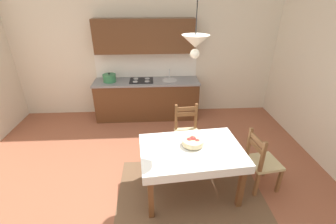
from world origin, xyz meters
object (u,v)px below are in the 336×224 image
(fruit_bowl, at_px, (193,142))
(pendant_lamp, at_px, (195,42))
(kitchen_cabinetry, at_px, (146,82))
(dining_table, at_px, (191,156))
(dining_chair_window_side, at_px, (261,162))
(dining_chair_kitchen_side, at_px, (187,133))

(fruit_bowl, xyz_separation_m, pendant_lamp, (-0.03, 0.04, 1.33))
(kitchen_cabinetry, xyz_separation_m, dining_table, (0.67, -2.47, -0.23))
(kitchen_cabinetry, bearing_deg, fruit_bowl, -73.80)
(kitchen_cabinetry, distance_m, fruit_bowl, 2.49)
(dining_chair_window_side, bearing_deg, pendant_lamp, 175.76)
(kitchen_cabinetry, xyz_separation_m, dining_chair_kitchen_side, (0.74, -1.56, -0.41))
(kitchen_cabinetry, bearing_deg, pendant_lamp, -74.24)
(dining_table, distance_m, fruit_bowl, 0.20)
(kitchen_cabinetry, height_order, fruit_bowl, kitchen_cabinetry)
(kitchen_cabinetry, relative_size, dining_chair_kitchen_side, 2.53)
(dining_chair_kitchen_side, xyz_separation_m, dining_chair_window_side, (0.97, -0.87, 0.00))
(dining_table, relative_size, fruit_bowl, 4.89)
(dining_table, relative_size, dining_chair_window_side, 1.58)
(dining_chair_window_side, xyz_separation_m, fruit_bowl, (-1.02, 0.04, 0.37))
(dining_chair_window_side, relative_size, fruit_bowl, 3.10)
(pendant_lamp, bearing_deg, fruit_bowl, -50.39)
(fruit_bowl, bearing_deg, dining_chair_window_side, -2.31)
(dining_table, height_order, pendant_lamp, pendant_lamp)
(fruit_bowl, relative_size, pendant_lamp, 0.37)
(fruit_bowl, bearing_deg, kitchen_cabinetry, 106.20)
(kitchen_cabinetry, distance_m, dining_chair_window_side, 3.01)
(dining_chair_kitchen_side, relative_size, dining_chair_window_side, 1.00)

